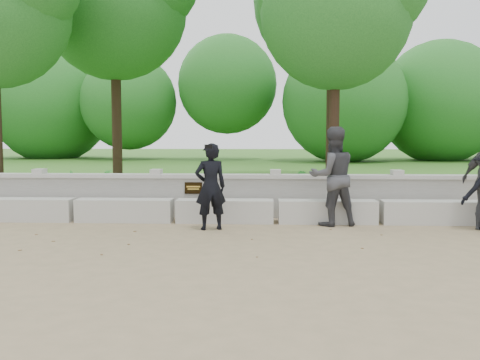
# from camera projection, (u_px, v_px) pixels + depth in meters

# --- Properties ---
(ground) EXTENTS (80.00, 80.00, 0.00)m
(ground) POSITION_uv_depth(u_px,v_px,m) (155.00, 241.00, 8.68)
(ground) COLOR #917A58
(ground) RESTS_ON ground
(lawn) EXTENTS (40.00, 22.00, 0.25)m
(lawn) POSITION_uv_depth(u_px,v_px,m) (223.00, 172.00, 22.60)
(lawn) COLOR #2E6C1B
(lawn) RESTS_ON ground
(concrete_bench) EXTENTS (11.90, 0.45, 0.45)m
(concrete_bench) POSITION_uv_depth(u_px,v_px,m) (175.00, 211.00, 10.55)
(concrete_bench) COLOR beige
(concrete_bench) RESTS_ON ground
(parapet_wall) EXTENTS (12.50, 0.35, 0.90)m
(parapet_wall) POSITION_uv_depth(u_px,v_px,m) (180.00, 195.00, 11.23)
(parapet_wall) COLOR #B1AEA7
(parapet_wall) RESTS_ON ground
(man_main) EXTENTS (0.66, 0.61, 1.57)m
(man_main) POSITION_uv_depth(u_px,v_px,m) (211.00, 187.00, 9.66)
(man_main) COLOR black
(man_main) RESTS_ON ground
(visitor_left) EXTENTS (1.05, 0.91, 1.87)m
(visitor_left) POSITION_uv_depth(u_px,v_px,m) (333.00, 176.00, 10.10)
(visitor_left) COLOR #39393E
(visitor_left) RESTS_ON ground
(tree_near_right) EXTENTS (3.46, 3.46, 6.22)m
(tree_near_right) POSITION_uv_depth(u_px,v_px,m) (336.00, 3.00, 12.20)
(tree_near_right) COLOR #382619
(tree_near_right) RESTS_ON lawn
(shrub_a) EXTENTS (0.34, 0.35, 0.55)m
(shrub_a) POSITION_uv_depth(u_px,v_px,m) (72.00, 181.00, 13.68)
(shrub_a) COLOR #2E872E
(shrub_a) RESTS_ON lawn
(shrub_b) EXTENTS (0.36, 0.38, 0.55)m
(shrub_b) POSITION_uv_depth(u_px,v_px,m) (301.00, 181.00, 13.68)
(shrub_b) COLOR #2E872E
(shrub_b) RESTS_ON lawn
(shrub_c) EXTENTS (0.62, 0.60, 0.52)m
(shrub_c) POSITION_uv_depth(u_px,v_px,m) (281.00, 188.00, 12.11)
(shrub_c) COLOR #2E872E
(shrub_c) RESTS_ON lawn
(shrub_d) EXTENTS (0.48, 0.48, 0.64)m
(shrub_d) POSITION_uv_depth(u_px,v_px,m) (107.00, 182.00, 12.95)
(shrub_d) COLOR #2E872E
(shrub_d) RESTS_ON lawn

